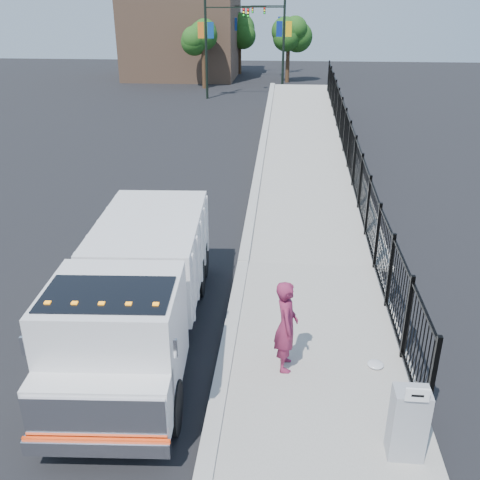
{
  "coord_description": "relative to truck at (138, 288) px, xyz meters",
  "views": [
    {
      "loc": [
        1.08,
        -9.16,
        6.7
      ],
      "look_at": [
        0.09,
        2.0,
        1.68
      ],
      "focal_mm": 40.0,
      "sensor_mm": 36.0,
      "label": 1
    }
  ],
  "objects": [
    {
      "name": "ground",
      "position": [
        1.84,
        -0.12,
        -1.37
      ],
      "size": [
        120.0,
        120.0,
        0.0
      ],
      "primitive_type": "plane",
      "color": "black",
      "rests_on": "ground"
    },
    {
      "name": "sidewalk",
      "position": [
        3.76,
        -2.12,
        -1.31
      ],
      "size": [
        3.55,
        12.0,
        0.12
      ],
      "primitive_type": "cube",
      "color": "#9E998E",
      "rests_on": "ground"
    },
    {
      "name": "curb",
      "position": [
        1.84,
        -2.12,
        -1.29
      ],
      "size": [
        0.3,
        12.0,
        0.16
      ],
      "primitive_type": "cube",
      "color": "#ADAAA3",
      "rests_on": "ground"
    },
    {
      "name": "ramp",
      "position": [
        3.96,
        15.88,
        -1.37
      ],
      "size": [
        3.95,
        24.06,
        3.19
      ],
      "primitive_type": "cube",
      "rotation": [
        0.06,
        0.0,
        0.0
      ],
      "color": "#9E998E",
      "rests_on": "ground"
    },
    {
      "name": "iron_fence",
      "position": [
        5.39,
        11.88,
        -0.47
      ],
      "size": [
        0.1,
        28.0,
        1.8
      ],
      "primitive_type": "cube",
      "color": "black",
      "rests_on": "ground"
    },
    {
      "name": "truck",
      "position": [
        0.0,
        0.0,
        0.0
      ],
      "size": [
        2.73,
        7.25,
        2.44
      ],
      "rotation": [
        0.0,
        0.0,
        0.06
      ],
      "color": "black",
      "rests_on": "ground"
    },
    {
      "name": "worker",
      "position": [
        3.03,
        -0.64,
        -0.31
      ],
      "size": [
        0.49,
        0.71,
        1.88
      ],
      "primitive_type": "imported",
      "rotation": [
        0.0,
        0.0,
        1.63
      ],
      "color": "maroon",
      "rests_on": "sidewalk"
    },
    {
      "name": "utility_cabinet",
      "position": [
        4.94,
        -2.71,
        -0.63
      ],
      "size": [
        0.55,
        0.4,
        1.25
      ],
      "primitive_type": "cube",
      "color": "gray",
      "rests_on": "sidewalk"
    },
    {
      "name": "arrow_sign",
      "position": [
        4.94,
        -2.93,
        0.11
      ],
      "size": [
        0.35,
        0.04,
        0.22
      ],
      "primitive_type": "cube",
      "color": "white",
      "rests_on": "utility_cabinet"
    },
    {
      "name": "debris",
      "position": [
        4.82,
        -0.48,
        -1.21
      ],
      "size": [
        0.33,
        0.33,
        0.08
      ],
      "primitive_type": "ellipsoid",
      "color": "silver",
      "rests_on": "sidewalk"
    },
    {
      "name": "light_pole_0",
      "position": [
        -2.86,
        31.39,
        2.99
      ],
      "size": [
        3.77,
        0.22,
        8.0
      ],
      "color": "black",
      "rests_on": "ground"
    },
    {
      "name": "light_pole_1",
      "position": [
        2.1,
        33.84,
        2.99
      ],
      "size": [
        3.78,
        0.22,
        8.0
      ],
      "color": "black",
      "rests_on": "ground"
    },
    {
      "name": "light_pole_2",
      "position": [
        -2.22,
        42.58,
        2.99
      ],
      "size": [
        3.77,
        0.22,
        8.0
      ],
      "color": "black",
      "rests_on": "ground"
    },
    {
      "name": "light_pole_3",
      "position": [
        1.93,
        46.42,
        2.99
      ],
      "size": [
        3.78,
        0.22,
        8.0
      ],
      "color": "black",
      "rests_on": "ground"
    },
    {
      "name": "tree_0",
      "position": [
        -4.14,
        36.56,
        2.56
      ],
      "size": [
        2.44,
        2.44,
        5.22
      ],
      "color": "#382314",
      "rests_on": "ground"
    },
    {
      "name": "tree_1",
      "position": [
        2.75,
        40.77,
        2.56
      ],
      "size": [
        2.4,
        2.4,
        5.2
      ],
      "color": "#382314",
      "rests_on": "ground"
    },
    {
      "name": "tree_2",
      "position": [
        -2.08,
        46.57,
        2.59
      ],
      "size": [
        2.99,
        2.99,
        5.49
      ],
      "color": "#382314",
      "rests_on": "ground"
    },
    {
      "name": "building",
      "position": [
        -7.16,
        43.88,
        2.63
      ],
      "size": [
        10.0,
        10.0,
        8.0
      ],
      "primitive_type": "cube",
      "color": "#8C664C",
      "rests_on": "ground"
    }
  ]
}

